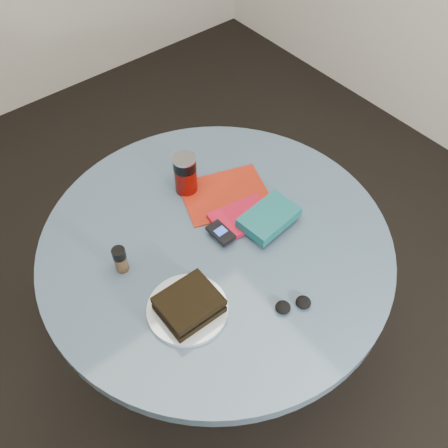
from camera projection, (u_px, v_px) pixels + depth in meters
ground at (218, 356)px, 1.99m from camera, size 4.00×4.00×0.00m
table at (216, 273)px, 1.53m from camera, size 1.00×1.00×0.75m
plate at (187, 309)px, 1.26m from camera, size 0.24×0.24×0.01m
sandwich at (189, 305)px, 1.23m from camera, size 0.15×0.12×0.05m
soda_can at (185, 174)px, 1.48m from camera, size 0.09×0.09×0.13m
pepper_grinder at (120, 259)px, 1.31m from camera, size 0.05×0.05×0.08m
magazine at (225, 194)px, 1.52m from camera, size 0.30×0.27×0.00m
red_book at (242, 217)px, 1.45m from camera, size 0.19×0.14×0.01m
novel at (269, 218)px, 1.42m from camera, size 0.17×0.12×0.03m
mp3_player at (221, 233)px, 1.39m from camera, size 0.05×0.08×0.01m
headphones at (293, 305)px, 1.26m from camera, size 0.10×0.07×0.02m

